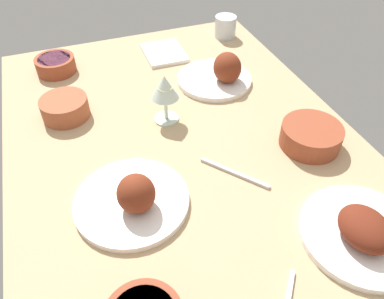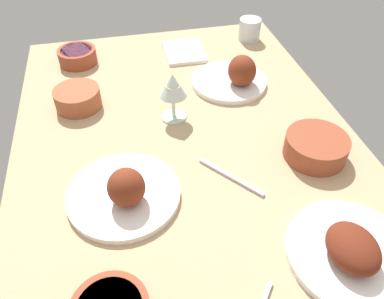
{
  "view_description": "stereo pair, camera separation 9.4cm",
  "coord_description": "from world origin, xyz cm",
  "px_view_note": "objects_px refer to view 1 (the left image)",
  "views": [
    {
      "loc": [
        -64.79,
        24.2,
        70.02
      ],
      "look_at": [
        0.0,
        0.0,
        6.0
      ],
      "focal_mm": 35.39,
      "sensor_mm": 36.0,
      "label": 1
    },
    {
      "loc": [
        -67.47,
        15.18,
        70.02
      ],
      "look_at": [
        0.0,
        0.0,
        6.0
      ],
      "focal_mm": 35.39,
      "sensor_mm": 36.0,
      "label": 2
    }
  ],
  "objects_px": {
    "plate_near_viewer": "(133,199)",
    "spoon_loose": "(234,173)",
    "wine_glass": "(165,89)",
    "water_tumbler": "(225,27)",
    "folded_napkin": "(164,53)",
    "bowl_pasta": "(65,107)",
    "bowl_onions": "(55,64)",
    "plate_far_side": "(220,74)",
    "plate_center_main": "(363,232)",
    "bowl_potatoes": "(311,135)"
  },
  "relations": [
    {
      "from": "wine_glass",
      "to": "water_tumbler",
      "type": "relative_size",
      "value": 1.77
    },
    {
      "from": "bowl_potatoes",
      "to": "wine_glass",
      "type": "bearing_deg",
      "value": 53.73
    },
    {
      "from": "wine_glass",
      "to": "water_tumbler",
      "type": "distance_m",
      "value": 0.55
    },
    {
      "from": "wine_glass",
      "to": "water_tumbler",
      "type": "height_order",
      "value": "wine_glass"
    },
    {
      "from": "plate_far_side",
      "to": "folded_napkin",
      "type": "relative_size",
      "value": 1.41
    },
    {
      "from": "plate_near_viewer",
      "to": "bowl_pasta",
      "type": "height_order",
      "value": "plate_near_viewer"
    },
    {
      "from": "folded_napkin",
      "to": "spoon_loose",
      "type": "height_order",
      "value": "folded_napkin"
    },
    {
      "from": "bowl_onions",
      "to": "bowl_pasta",
      "type": "bearing_deg",
      "value": -179.84
    },
    {
      "from": "plate_center_main",
      "to": "spoon_loose",
      "type": "height_order",
      "value": "plate_center_main"
    },
    {
      "from": "bowl_pasta",
      "to": "plate_near_viewer",
      "type": "bearing_deg",
      "value": -165.45
    },
    {
      "from": "plate_near_viewer",
      "to": "folded_napkin",
      "type": "bearing_deg",
      "value": -22.91
    },
    {
      "from": "water_tumbler",
      "to": "folded_napkin",
      "type": "xyz_separation_m",
      "value": [
        -0.05,
        0.26,
        -0.03
      ]
    },
    {
      "from": "plate_far_side",
      "to": "bowl_pasta",
      "type": "height_order",
      "value": "plate_far_side"
    },
    {
      "from": "folded_napkin",
      "to": "spoon_loose",
      "type": "bearing_deg",
      "value": 178.48
    },
    {
      "from": "wine_glass",
      "to": "plate_center_main",
      "type": "bearing_deg",
      "value": -153.98
    },
    {
      "from": "water_tumbler",
      "to": "spoon_loose",
      "type": "xyz_separation_m",
      "value": [
        -0.67,
        0.27,
        -0.03
      ]
    },
    {
      "from": "plate_center_main",
      "to": "bowl_onions",
      "type": "height_order",
      "value": "plate_center_main"
    },
    {
      "from": "plate_far_side",
      "to": "wine_glass",
      "type": "bearing_deg",
      "value": 118.92
    },
    {
      "from": "plate_near_viewer",
      "to": "bowl_pasta",
      "type": "distance_m",
      "value": 0.4
    },
    {
      "from": "bowl_onions",
      "to": "bowl_potatoes",
      "type": "bearing_deg",
      "value": -136.14
    },
    {
      "from": "bowl_potatoes",
      "to": "folded_napkin",
      "type": "relative_size",
      "value": 0.93
    },
    {
      "from": "wine_glass",
      "to": "folded_napkin",
      "type": "relative_size",
      "value": 0.84
    },
    {
      "from": "plate_far_side",
      "to": "bowl_pasta",
      "type": "distance_m",
      "value": 0.48
    },
    {
      "from": "wine_glass",
      "to": "spoon_loose",
      "type": "relative_size",
      "value": 0.77
    },
    {
      "from": "plate_center_main",
      "to": "folded_napkin",
      "type": "xyz_separation_m",
      "value": [
        0.87,
        0.15,
        -0.02
      ]
    },
    {
      "from": "bowl_onions",
      "to": "spoon_loose",
      "type": "height_order",
      "value": "bowl_onions"
    },
    {
      "from": "wine_glass",
      "to": "bowl_onions",
      "type": "bearing_deg",
      "value": 35.33
    },
    {
      "from": "spoon_loose",
      "to": "bowl_pasta",
      "type": "bearing_deg",
      "value": 4.66
    },
    {
      "from": "bowl_pasta",
      "to": "folded_napkin",
      "type": "relative_size",
      "value": 0.79
    },
    {
      "from": "plate_near_viewer",
      "to": "spoon_loose",
      "type": "xyz_separation_m",
      "value": [
        0.01,
        -0.25,
        -0.02
      ]
    },
    {
      "from": "bowl_onions",
      "to": "folded_napkin",
      "type": "bearing_deg",
      "value": -92.17
    },
    {
      "from": "plate_center_main",
      "to": "water_tumbler",
      "type": "distance_m",
      "value": 0.93
    },
    {
      "from": "plate_near_viewer",
      "to": "water_tumbler",
      "type": "height_order",
      "value": "plate_near_viewer"
    },
    {
      "from": "bowl_pasta",
      "to": "folded_napkin",
      "type": "height_order",
      "value": "bowl_pasta"
    },
    {
      "from": "plate_center_main",
      "to": "plate_far_side",
      "type": "relative_size",
      "value": 1.08
    },
    {
      "from": "bowl_pasta",
      "to": "wine_glass",
      "type": "relative_size",
      "value": 0.94
    },
    {
      "from": "plate_far_side",
      "to": "bowl_onions",
      "type": "height_order",
      "value": "plate_far_side"
    },
    {
      "from": "bowl_onions",
      "to": "water_tumbler",
      "type": "height_order",
      "value": "water_tumbler"
    },
    {
      "from": "plate_near_viewer",
      "to": "bowl_potatoes",
      "type": "height_order",
      "value": "plate_near_viewer"
    },
    {
      "from": "plate_far_side",
      "to": "plate_near_viewer",
      "type": "bearing_deg",
      "value": 136.13
    },
    {
      "from": "plate_near_viewer",
      "to": "bowl_onions",
      "type": "bearing_deg",
      "value": 8.92
    },
    {
      "from": "bowl_onions",
      "to": "spoon_loose",
      "type": "relative_size",
      "value": 0.69
    },
    {
      "from": "plate_far_side",
      "to": "bowl_onions",
      "type": "bearing_deg",
      "value": 62.28
    },
    {
      "from": "bowl_pasta",
      "to": "spoon_loose",
      "type": "distance_m",
      "value": 0.51
    },
    {
      "from": "plate_center_main",
      "to": "bowl_potatoes",
      "type": "xyz_separation_m",
      "value": [
        0.28,
        -0.06,
        0.01
      ]
    },
    {
      "from": "folded_napkin",
      "to": "bowl_onions",
      "type": "bearing_deg",
      "value": 87.83
    },
    {
      "from": "folded_napkin",
      "to": "wine_glass",
      "type": "bearing_deg",
      "value": 163.65
    },
    {
      "from": "plate_near_viewer",
      "to": "plate_center_main",
      "type": "height_order",
      "value": "plate_near_viewer"
    },
    {
      "from": "plate_near_viewer",
      "to": "bowl_onions",
      "type": "distance_m",
      "value": 0.65
    },
    {
      "from": "plate_center_main",
      "to": "folded_napkin",
      "type": "distance_m",
      "value": 0.88
    }
  ]
}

